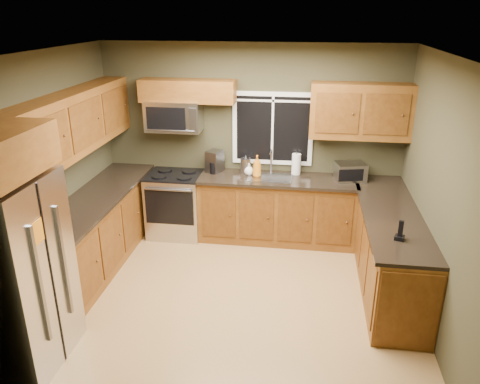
% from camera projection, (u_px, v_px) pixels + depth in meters
% --- Properties ---
extents(floor, '(4.20, 4.20, 0.00)m').
position_uv_depth(floor, '(231.00, 294.00, 5.44)').
color(floor, '#9D7745').
rests_on(floor, ground).
extents(ceiling, '(4.20, 4.20, 0.00)m').
position_uv_depth(ceiling, '(230.00, 54.00, 4.46)').
color(ceiling, white).
rests_on(ceiling, back_wall).
extents(back_wall, '(4.20, 0.00, 4.20)m').
position_uv_depth(back_wall, '(251.00, 142.00, 6.61)').
color(back_wall, '#363521').
rests_on(back_wall, ground).
extents(front_wall, '(4.20, 0.00, 4.20)m').
position_uv_depth(front_wall, '(189.00, 275.00, 3.29)').
color(front_wall, '#363521').
rests_on(front_wall, ground).
extents(left_wall, '(0.00, 3.60, 3.60)m').
position_uv_depth(left_wall, '(46.00, 177.00, 5.23)').
color(left_wall, '#363521').
rests_on(left_wall, ground).
extents(right_wall, '(0.00, 3.60, 3.60)m').
position_uv_depth(right_wall, '(438.00, 197.00, 4.67)').
color(right_wall, '#363521').
rests_on(right_wall, ground).
extents(window, '(1.12, 0.03, 1.02)m').
position_uv_depth(window, '(273.00, 129.00, 6.48)').
color(window, white).
rests_on(window, back_wall).
extents(base_cabinets_left, '(0.60, 2.65, 0.90)m').
position_uv_depth(base_cabinets_left, '(98.00, 232.00, 5.96)').
color(base_cabinets_left, brown).
rests_on(base_cabinets_left, ground).
extents(countertop_left, '(0.65, 2.65, 0.04)m').
position_uv_depth(countertop_left, '(96.00, 198.00, 5.78)').
color(countertop_left, black).
rests_on(countertop_left, base_cabinets_left).
extents(base_cabinets_back, '(2.17, 0.60, 0.90)m').
position_uv_depth(base_cabinets_back, '(277.00, 210.00, 6.61)').
color(base_cabinets_back, brown).
rests_on(base_cabinets_back, ground).
extents(countertop_back, '(2.17, 0.65, 0.04)m').
position_uv_depth(countertop_back, '(278.00, 179.00, 6.41)').
color(countertop_back, black).
rests_on(countertop_back, base_cabinets_back).
extents(base_cabinets_peninsula, '(0.60, 2.52, 0.90)m').
position_uv_depth(base_cabinets_peninsula, '(388.00, 249.00, 5.54)').
color(base_cabinets_peninsula, brown).
rests_on(base_cabinets_peninsula, ground).
extents(countertop_peninsula, '(0.65, 2.50, 0.04)m').
position_uv_depth(countertop_peninsula, '(391.00, 212.00, 5.38)').
color(countertop_peninsula, black).
rests_on(countertop_peninsula, base_cabinets_peninsula).
extents(upper_cabinets_left, '(0.33, 2.65, 0.72)m').
position_uv_depth(upper_cabinets_left, '(74.00, 123.00, 5.46)').
color(upper_cabinets_left, brown).
rests_on(upper_cabinets_left, left_wall).
extents(upper_cabinets_back_left, '(1.30, 0.33, 0.30)m').
position_uv_depth(upper_cabinets_back_left, '(188.00, 91.00, 6.31)').
color(upper_cabinets_back_left, brown).
rests_on(upper_cabinets_back_left, back_wall).
extents(upper_cabinets_back_right, '(1.30, 0.33, 0.72)m').
position_uv_depth(upper_cabinets_back_right, '(360.00, 111.00, 6.08)').
color(upper_cabinets_back_right, brown).
rests_on(upper_cabinets_back_right, back_wall).
extents(refrigerator, '(0.74, 0.90, 1.80)m').
position_uv_depth(refrigerator, '(14.00, 275.00, 4.15)').
color(refrigerator, '#B7B7BC').
rests_on(refrigerator, ground).
extents(range, '(0.76, 0.69, 0.94)m').
position_uv_depth(range, '(176.00, 204.00, 6.77)').
color(range, '#B7B7BC').
rests_on(range, ground).
extents(microwave, '(0.76, 0.41, 0.42)m').
position_uv_depth(microwave, '(174.00, 116.00, 6.43)').
color(microwave, '#B7B7BC').
rests_on(microwave, back_wall).
extents(sink, '(0.60, 0.42, 0.36)m').
position_uv_depth(sink, '(270.00, 176.00, 6.43)').
color(sink, slate).
rests_on(sink, countertop_back).
extents(toaster_oven, '(0.45, 0.38, 0.24)m').
position_uv_depth(toaster_oven, '(350.00, 172.00, 6.28)').
color(toaster_oven, '#B7B7BC').
rests_on(toaster_oven, countertop_back).
extents(coffee_maker, '(0.25, 0.29, 0.31)m').
position_uv_depth(coffee_maker, '(215.00, 162.00, 6.60)').
color(coffee_maker, slate).
rests_on(coffee_maker, countertop_back).
extents(kettle, '(0.18, 0.18, 0.27)m').
position_uv_depth(kettle, '(246.00, 165.00, 6.54)').
color(kettle, '#B7B7BC').
rests_on(kettle, countertop_back).
extents(paper_towel_roll, '(0.15, 0.15, 0.32)m').
position_uv_depth(paper_towel_roll, '(296.00, 164.00, 6.51)').
color(paper_towel_roll, white).
rests_on(paper_towel_roll, countertop_back).
extents(soap_bottle_a, '(0.12, 0.12, 0.30)m').
position_uv_depth(soap_bottle_a, '(257.00, 166.00, 6.41)').
color(soap_bottle_a, orange).
rests_on(soap_bottle_a, countertop_back).
extents(soap_bottle_b, '(0.10, 0.11, 0.21)m').
position_uv_depth(soap_bottle_b, '(295.00, 166.00, 6.54)').
color(soap_bottle_b, white).
rests_on(soap_bottle_b, countertop_back).
extents(soap_bottle_c, '(0.14, 0.14, 0.17)m').
position_uv_depth(soap_bottle_c, '(249.00, 169.00, 6.50)').
color(soap_bottle_c, white).
rests_on(soap_bottle_c, countertop_back).
extents(cordless_phone, '(0.12, 0.12, 0.21)m').
position_uv_depth(cordless_phone, '(400.00, 234.00, 4.67)').
color(cordless_phone, black).
rests_on(cordless_phone, countertop_peninsula).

